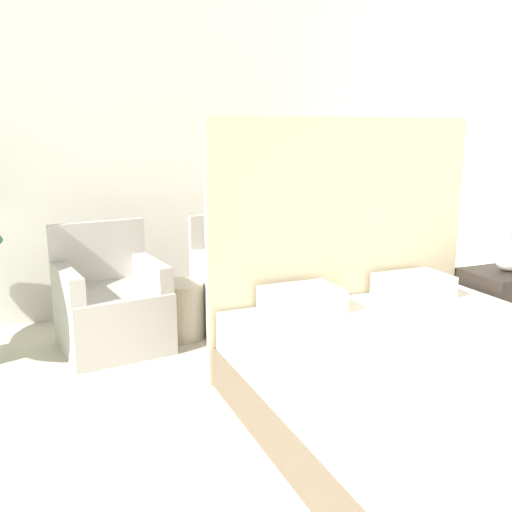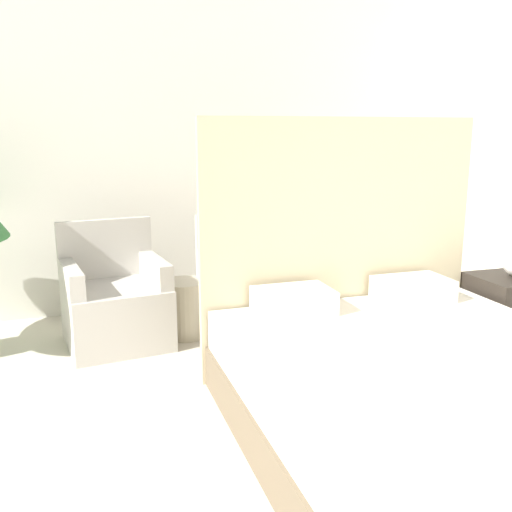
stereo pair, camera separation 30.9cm
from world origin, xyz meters
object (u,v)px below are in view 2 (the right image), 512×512
Objects in this scene: side_table at (185,308)px; armchair_near_window_right at (249,294)px; bed at (423,384)px; armchair_near_window_left at (116,307)px; nightstand at (512,317)px.

armchair_near_window_right is at bearing -1.75° from side_table.
armchair_near_window_right is at bearing 100.61° from bed.
armchair_near_window_left is 0.51m from side_table.
armchair_near_window_right reaches higher than nightstand.
side_table is at bearing 176.73° from armchair_near_window_right.
nightstand is (1.53, -1.07, 0.01)m from armchair_near_window_right.
bed is 2.01m from side_table.
armchair_near_window_left and armchair_near_window_right have the same top height.
armchair_near_window_left is 1.54× the size of nightstand.
nightstand is 2.31m from side_table.
nightstand is 1.34× the size of side_table.
armchair_near_window_left reaches higher than nightstand.
bed reaches higher than armchair_near_window_right.
armchair_near_window_left is 2.75m from nightstand.
armchair_near_window_left is at bearing 178.49° from armchair_near_window_right.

